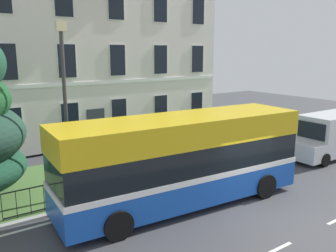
# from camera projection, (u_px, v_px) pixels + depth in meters

# --- Properties ---
(ground_plane) EXTENTS (60.00, 56.00, 0.18)m
(ground_plane) POSITION_uv_depth(u_px,v_px,m) (242.00, 202.00, 13.57)
(ground_plane) COLOR #404045
(georgian_townhouse) EXTENTS (18.88, 10.87, 12.53)m
(georgian_townhouse) POSITION_uv_depth(u_px,v_px,m) (60.00, 40.00, 24.30)
(georgian_townhouse) COLOR silver
(georgian_townhouse) RESTS_ON ground_plane
(iron_verge_railing) EXTENTS (13.25, 0.04, 0.97)m
(iron_verge_railing) POSITION_uv_depth(u_px,v_px,m) (167.00, 169.00, 15.39)
(iron_verge_railing) COLOR black
(iron_verge_railing) RESTS_ON ground_plane
(single_decker_bus) EXTENTS (9.59, 3.19, 3.33)m
(single_decker_bus) POSITION_uv_depth(u_px,v_px,m) (183.00, 159.00, 13.06)
(single_decker_bus) COLOR #184CB3
(single_decker_bus) RESTS_ON ground_plane
(white_panel_van) EXTENTS (5.56, 2.17, 2.33)m
(white_panel_van) POSITION_uv_depth(u_px,v_px,m) (332.00, 134.00, 19.38)
(white_panel_van) COLOR silver
(white_panel_van) RESTS_ON ground_plane
(street_lamp_post) EXTENTS (0.36, 0.24, 6.56)m
(street_lamp_post) POSITION_uv_depth(u_px,v_px,m) (65.00, 100.00, 12.95)
(street_lamp_post) COLOR #333338
(street_lamp_post) RESTS_ON ground_plane
(litter_bin) EXTENTS (0.49, 0.49, 1.18)m
(litter_bin) POSITION_uv_depth(u_px,v_px,m) (174.00, 159.00, 16.60)
(litter_bin) COLOR #23472D
(litter_bin) RESTS_ON ground_plane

